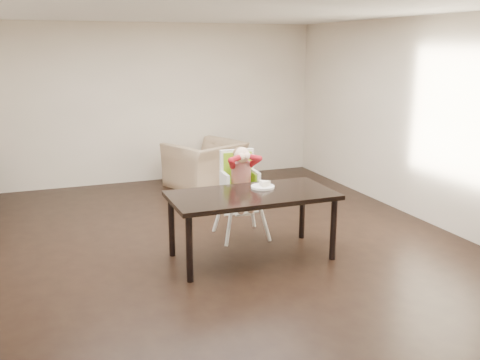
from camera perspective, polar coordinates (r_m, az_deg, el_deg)
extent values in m
plane|color=black|center=(6.37, -2.92, -7.17)|extent=(7.00, 7.00, 0.00)
cube|color=beige|center=(9.39, -9.72, 8.02)|extent=(6.00, 0.02, 2.70)
cube|color=beige|center=(2.98, 18.19, -5.40)|extent=(6.00, 0.02, 2.70)
cube|color=beige|center=(7.49, 19.45, 5.93)|extent=(0.02, 7.00, 2.70)
cube|color=white|center=(5.96, -3.26, 17.83)|extent=(6.00, 7.00, 0.02)
cube|color=black|center=(5.84, 1.28, -1.64)|extent=(1.80, 0.90, 0.05)
cylinder|color=black|center=(5.38, -5.42, -7.33)|extent=(0.07, 0.07, 0.70)
cylinder|color=black|center=(5.99, 9.93, -5.21)|extent=(0.07, 0.07, 0.70)
cylinder|color=black|center=(6.05, -7.31, -4.91)|extent=(0.07, 0.07, 0.70)
cylinder|color=black|center=(6.60, 6.66, -3.27)|extent=(0.07, 0.07, 0.70)
cylinder|color=white|center=(6.38, -1.11, -4.27)|extent=(0.04, 0.04, 0.60)
cylinder|color=white|center=(6.51, 2.51, -3.89)|extent=(0.04, 0.04, 0.60)
cylinder|color=white|center=(6.77, -2.19, -3.18)|extent=(0.04, 0.04, 0.60)
cylinder|color=white|center=(6.90, 1.24, -2.85)|extent=(0.04, 0.04, 0.60)
cube|color=white|center=(6.55, 0.12, -1.02)|extent=(0.45, 0.41, 0.05)
cube|color=#82BE18|center=(6.54, 0.12, -0.71)|extent=(0.36, 0.34, 0.03)
cube|color=white|center=(6.65, -0.34, 1.39)|extent=(0.43, 0.07, 0.45)
cube|color=#82BE18|center=(6.62, -0.25, 1.24)|extent=(0.37, 0.04, 0.41)
cube|color=black|center=(6.52, -0.61, 1.05)|extent=(0.04, 0.19, 0.02)
cube|color=black|center=(6.56, 0.55, 1.13)|extent=(0.04, 0.19, 0.02)
cylinder|color=#A82213|center=(6.50, 0.12, 0.67)|extent=(0.26, 0.26, 0.29)
sphere|color=beige|center=(6.43, 0.18, 2.67)|extent=(0.20, 0.20, 0.19)
ellipsoid|color=brown|center=(6.45, 0.10, 2.90)|extent=(0.21, 0.20, 0.15)
sphere|color=beige|center=(6.32, 0.15, 2.52)|extent=(0.09, 0.09, 0.09)
sphere|color=beige|center=(6.35, 0.79, 2.57)|extent=(0.09, 0.09, 0.09)
cylinder|color=white|center=(6.05, 2.44, -0.76)|extent=(0.28, 0.28, 0.02)
torus|color=white|center=(6.05, 2.44, -0.66)|extent=(0.28, 0.28, 0.01)
imported|color=tan|center=(9.03, -3.74, 2.49)|extent=(1.35, 1.17, 1.00)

